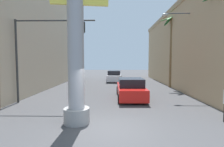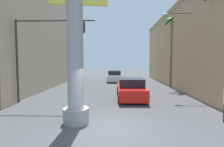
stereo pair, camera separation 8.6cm
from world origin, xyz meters
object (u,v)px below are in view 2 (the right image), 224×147
at_px(traffic_light_mast, 41,44).
at_px(car_lead, 131,89).
at_px(neon_sign_pole, 75,14).
at_px(car_far, 115,76).
at_px(palm_tree_mid_right, 172,46).
at_px(street_lamp, 187,45).

height_order(traffic_light_mast, car_lead, traffic_light_mast).
height_order(neon_sign_pole, car_far, neon_sign_pole).
xyz_separation_m(neon_sign_pole, car_lead, (2.92, 5.61, -4.19)).
bearing_deg(car_lead, car_far, 96.77).
distance_m(neon_sign_pole, palm_tree_mid_right, 13.99).
bearing_deg(street_lamp, palm_tree_mid_right, 86.42).
relative_size(street_lamp, traffic_light_mast, 1.22).
relative_size(neon_sign_pole, palm_tree_mid_right, 1.38).
distance_m(street_lamp, car_lead, 5.96).
bearing_deg(palm_tree_mid_right, car_lead, -129.74).
relative_size(neon_sign_pole, car_lead, 2.11).
bearing_deg(car_far, street_lamp, -59.35).
xyz_separation_m(neon_sign_pole, car_far, (1.56, 17.03, -4.15)).
xyz_separation_m(traffic_light_mast, car_far, (4.80, 13.12, -3.29)).
bearing_deg(car_far, car_lead, -83.23).
xyz_separation_m(car_far, palm_tree_mid_right, (6.31, -5.46, 3.74)).
height_order(neon_sign_pole, traffic_light_mast, neon_sign_pole).
bearing_deg(car_lead, street_lamp, 15.21).
height_order(car_lead, palm_tree_mid_right, palm_tree_mid_right).
bearing_deg(traffic_light_mast, car_lead, 15.42).
relative_size(traffic_light_mast, car_lead, 1.12).
relative_size(traffic_light_mast, palm_tree_mid_right, 0.73).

